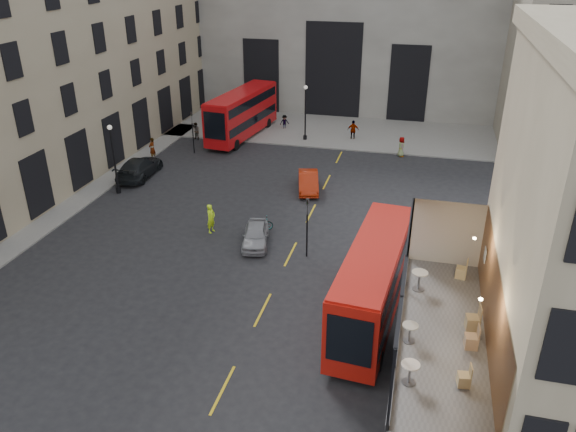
% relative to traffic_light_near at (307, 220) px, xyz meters
% --- Properties ---
extents(ground, '(140.00, 140.00, 0.00)m').
position_rel_traffic_light_near_xyz_m(ground, '(1.00, -12.00, -2.42)').
color(ground, black).
rests_on(ground, ground).
extents(host_building_main, '(7.26, 11.40, 15.10)m').
position_rel_traffic_light_near_xyz_m(host_building_main, '(10.95, -12.00, 5.36)').
color(host_building_main, tan).
rests_on(host_building_main, ground).
extents(host_frontage, '(3.00, 11.00, 4.50)m').
position_rel_traffic_light_near_xyz_m(host_frontage, '(7.50, -12.00, -0.17)').
color(host_frontage, tan).
rests_on(host_frontage, ground).
extents(cafe_floor, '(3.00, 10.00, 0.10)m').
position_rel_traffic_light_near_xyz_m(cafe_floor, '(7.50, -12.00, 2.12)').
color(cafe_floor, slate).
rests_on(cafe_floor, host_frontage).
extents(gateway, '(35.00, 10.60, 18.00)m').
position_rel_traffic_light_near_xyz_m(gateway, '(-4.00, 35.99, 6.96)').
color(gateway, '#A1A096').
rests_on(gateway, ground).
extents(pavement_far, '(40.00, 12.00, 0.12)m').
position_rel_traffic_light_near_xyz_m(pavement_far, '(-5.00, 26.00, -2.36)').
color(pavement_far, slate).
rests_on(pavement_far, ground).
extents(pavement_left, '(8.00, 48.00, 0.12)m').
position_rel_traffic_light_near_xyz_m(pavement_left, '(-21.00, -0.00, -2.36)').
color(pavement_left, slate).
rests_on(pavement_left, ground).
extents(traffic_light_near, '(0.16, 0.20, 3.80)m').
position_rel_traffic_light_near_xyz_m(traffic_light_near, '(0.00, 0.00, 0.00)').
color(traffic_light_near, black).
rests_on(traffic_light_near, ground).
extents(traffic_light_far, '(0.16, 0.20, 3.80)m').
position_rel_traffic_light_near_xyz_m(traffic_light_far, '(-14.00, 16.00, 0.00)').
color(traffic_light_far, black).
rests_on(traffic_light_far, ground).
extents(street_lamp_a, '(0.36, 0.36, 5.33)m').
position_rel_traffic_light_near_xyz_m(street_lamp_a, '(-16.00, 6.00, -0.03)').
color(street_lamp_a, black).
rests_on(street_lamp_a, ground).
extents(street_lamp_b, '(0.36, 0.36, 5.33)m').
position_rel_traffic_light_near_xyz_m(street_lamp_b, '(-5.00, 22.00, -0.03)').
color(street_lamp_b, black).
rests_on(street_lamp_b, ground).
extents(bus_near, '(3.20, 10.49, 4.12)m').
position_rel_traffic_light_near_xyz_m(bus_near, '(4.50, -5.39, -0.11)').
color(bus_near, '#AA130B').
rests_on(bus_near, ground).
extents(bus_far, '(3.95, 11.41, 4.46)m').
position_rel_traffic_light_near_xyz_m(bus_far, '(-11.21, 21.68, 0.08)').
color(bus_far, '#B50C0F').
rests_on(bus_far, ground).
extents(car_a, '(2.34, 4.09, 1.31)m').
position_rel_traffic_light_near_xyz_m(car_a, '(-3.44, 0.71, -1.77)').
color(car_a, gray).
rests_on(car_a, ground).
extents(car_b, '(2.45, 4.46, 1.39)m').
position_rel_traffic_light_near_xyz_m(car_b, '(-2.09, 10.05, -1.73)').
color(car_b, '#AA230A').
rests_on(car_b, ground).
extents(car_c, '(2.53, 5.59, 1.59)m').
position_rel_traffic_light_near_xyz_m(car_c, '(-16.00, 9.47, -1.63)').
color(car_c, black).
rests_on(car_c, ground).
extents(bicycle, '(1.84, 1.09, 0.91)m').
position_rel_traffic_light_near_xyz_m(bicycle, '(-3.76, 2.71, -1.97)').
color(bicycle, gray).
rests_on(bicycle, ground).
extents(cyclist, '(0.62, 0.80, 1.96)m').
position_rel_traffic_light_near_xyz_m(cyclist, '(-6.75, 1.63, -1.44)').
color(cyclist, '#C8FF1A').
rests_on(cyclist, ground).
extents(pedestrian_a, '(1.02, 0.92, 1.71)m').
position_rel_traffic_light_near_xyz_m(pedestrian_a, '(-15.26, 19.59, -1.57)').
color(pedestrian_a, gray).
rests_on(pedestrian_a, ground).
extents(pedestrian_b, '(1.13, 0.97, 1.52)m').
position_rel_traffic_light_near_xyz_m(pedestrian_b, '(-7.82, 25.00, -1.67)').
color(pedestrian_b, gray).
rests_on(pedestrian_b, ground).
extents(pedestrian_c, '(1.19, 0.61, 1.94)m').
position_rel_traffic_light_near_xyz_m(pedestrian_c, '(-0.53, 23.28, -1.45)').
color(pedestrian_c, gray).
rests_on(pedestrian_c, ground).
extents(pedestrian_d, '(0.81, 1.00, 1.78)m').
position_rel_traffic_light_near_xyz_m(pedestrian_d, '(4.29, 19.64, -1.53)').
color(pedestrian_d, gray).
rests_on(pedestrian_d, ground).
extents(pedestrian_e, '(0.57, 0.77, 1.95)m').
position_rel_traffic_light_near_xyz_m(pedestrian_e, '(-16.87, 13.57, -1.45)').
color(pedestrian_e, gray).
rests_on(pedestrian_e, ground).
extents(cafe_table_near, '(0.59, 0.59, 0.74)m').
position_rel_traffic_light_near_xyz_m(cafe_table_near, '(6.49, -14.88, 2.66)').
color(cafe_table_near, white).
rests_on(cafe_table_near, cafe_floor).
extents(cafe_table_mid, '(0.55, 0.55, 0.69)m').
position_rel_traffic_light_near_xyz_m(cafe_table_mid, '(6.38, -12.80, 2.63)').
color(cafe_table_mid, beige).
rests_on(cafe_table_mid, cafe_floor).
extents(cafe_table_far, '(0.64, 0.64, 0.80)m').
position_rel_traffic_light_near_xyz_m(cafe_table_far, '(6.56, -9.38, 2.70)').
color(cafe_table_far, beige).
rests_on(cafe_table_far, cafe_floor).
extents(cafe_chair_a, '(0.43, 0.43, 0.77)m').
position_rel_traffic_light_near_xyz_m(cafe_chair_a, '(8.15, -14.57, 2.41)').
color(cafe_chair_a, '#D5B67B').
rests_on(cafe_chair_a, cafe_floor).
extents(cafe_chair_b, '(0.47, 0.47, 0.88)m').
position_rel_traffic_light_near_xyz_m(cafe_chair_b, '(8.45, -12.60, 2.44)').
color(cafe_chair_b, tan).
rests_on(cafe_chair_b, cafe_floor).
extents(cafe_chair_c, '(0.52, 0.52, 0.94)m').
position_rel_traffic_light_near_xyz_m(cafe_chair_c, '(8.53, -11.52, 2.46)').
color(cafe_chair_c, tan).
rests_on(cafe_chair_c, cafe_floor).
extents(cafe_chair_d, '(0.48, 0.48, 0.86)m').
position_rel_traffic_light_near_xyz_m(cafe_chair_d, '(8.24, -8.03, 2.43)').
color(cafe_chair_d, '#DABE7E').
rests_on(cafe_chair_d, cafe_floor).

